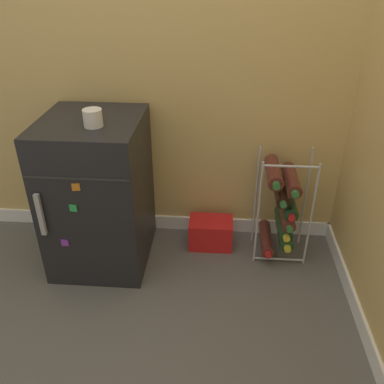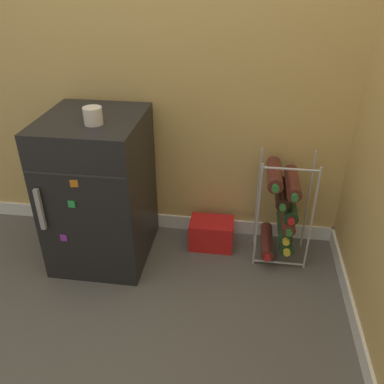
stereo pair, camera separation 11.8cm
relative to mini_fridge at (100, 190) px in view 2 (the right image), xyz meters
name	(u,v)px [view 2 (the right image)]	position (x,y,z in m)	size (l,w,h in m)	color
ground_plane	(192,287)	(0.54, -0.23, -0.41)	(14.00, 14.00, 0.00)	#56544F
wall_back	(208,20)	(0.54, 0.33, 0.83)	(6.59, 0.07, 2.50)	tan
mini_fridge	(100,190)	(0.00, 0.00, 0.00)	(0.50, 0.57, 0.83)	black
wine_rack	(283,210)	(0.99, 0.10, -0.10)	(0.29, 0.31, 0.63)	#B2B2B7
soda_box	(212,233)	(0.60, 0.14, -0.33)	(0.26, 0.17, 0.17)	red
fridge_top_cup	(93,116)	(0.05, -0.09, 0.45)	(0.09, 0.09, 0.08)	silver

